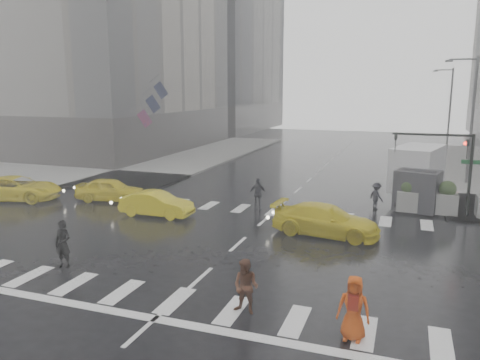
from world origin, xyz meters
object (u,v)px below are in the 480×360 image
at_px(traffic_signal_pole, 451,158).
at_px(taxi_mid, 157,204).
at_px(pedestrian_brown, 246,287).
at_px(pedestrian_orange, 354,308).
at_px(taxi_front, 110,190).
at_px(box_truck, 417,174).

distance_m(traffic_signal_pole, taxi_mid, 15.81).
bearing_deg(pedestrian_brown, pedestrian_orange, -1.05).
distance_m(taxi_front, box_truck, 18.64).
bearing_deg(box_truck, pedestrian_brown, -91.83).
xyz_separation_m(taxi_front, box_truck, (17.65, 5.87, 1.06)).
xyz_separation_m(pedestrian_brown, taxi_mid, (-8.20, 8.95, -0.20)).
height_order(pedestrian_orange, box_truck, box_truck).
height_order(pedestrian_brown, taxi_front, pedestrian_brown).
relative_size(pedestrian_orange, taxi_mid, 0.46).
relative_size(traffic_signal_pole, taxi_mid, 1.12).
xyz_separation_m(traffic_signal_pole, pedestrian_orange, (-3.30, -14.48, -2.29)).
bearing_deg(pedestrian_orange, box_truck, 86.75).
distance_m(pedestrian_brown, taxi_mid, 12.14).
bearing_deg(pedestrian_orange, taxi_mid, 143.21).
relative_size(pedestrian_brown, taxi_mid, 0.43).
bearing_deg(taxi_mid, traffic_signal_pole, -71.60).
bearing_deg(taxi_mid, taxi_front, 64.29).
height_order(pedestrian_brown, taxi_mid, pedestrian_brown).
xyz_separation_m(traffic_signal_pole, taxi_mid, (-14.76, -5.06, -2.56)).
bearing_deg(pedestrian_orange, pedestrian_brown, 174.38).
xyz_separation_m(traffic_signal_pole, box_truck, (-1.51, 2.89, -1.45)).
height_order(traffic_signal_pole, pedestrian_orange, traffic_signal_pole).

